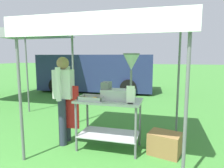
{
  "coord_description": "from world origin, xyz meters",
  "views": [
    {
      "loc": [
        1.04,
        -2.06,
        1.62
      ],
      "look_at": [
        0.11,
        1.36,
        1.13
      ],
      "focal_mm": 31.9,
      "sensor_mm": 36.0,
      "label": 1
    }
  ],
  "objects_px": {
    "donut_cart": "(109,113)",
    "donut_fryer": "(122,82)",
    "donut_tray": "(92,99)",
    "stall_canopy": "(110,29)",
    "vendor": "(64,96)",
    "neighbour_tent": "(18,36)",
    "menu_sign": "(131,96)",
    "van_navy": "(97,72)",
    "supply_crate": "(165,144)"
  },
  "relations": [
    {
      "from": "donut_cart",
      "to": "supply_crate",
      "type": "height_order",
      "value": "donut_cart"
    },
    {
      "from": "menu_sign",
      "to": "vendor",
      "type": "height_order",
      "value": "vendor"
    },
    {
      "from": "van_navy",
      "to": "neighbour_tent",
      "type": "xyz_separation_m",
      "value": [
        -2.1,
        -2.57,
        1.48
      ]
    },
    {
      "from": "donut_cart",
      "to": "van_navy",
      "type": "bearing_deg",
      "value": 111.71
    },
    {
      "from": "donut_cart",
      "to": "van_navy",
      "type": "height_order",
      "value": "van_navy"
    },
    {
      "from": "stall_canopy",
      "to": "donut_fryer",
      "type": "xyz_separation_m",
      "value": [
        0.22,
        -0.07,
        -0.88
      ]
    },
    {
      "from": "donut_cart",
      "to": "donut_tray",
      "type": "distance_m",
      "value": 0.39
    },
    {
      "from": "stall_canopy",
      "to": "menu_sign",
      "type": "distance_m",
      "value": 1.18
    },
    {
      "from": "donut_cart",
      "to": "neighbour_tent",
      "type": "height_order",
      "value": "neighbour_tent"
    },
    {
      "from": "stall_canopy",
      "to": "donut_cart",
      "type": "height_order",
      "value": "stall_canopy"
    },
    {
      "from": "donut_cart",
      "to": "menu_sign",
      "type": "bearing_deg",
      "value": -26.59
    },
    {
      "from": "stall_canopy",
      "to": "vendor",
      "type": "bearing_deg",
      "value": -173.72
    },
    {
      "from": "stall_canopy",
      "to": "van_navy",
      "type": "height_order",
      "value": "stall_canopy"
    },
    {
      "from": "vendor",
      "to": "supply_crate",
      "type": "relative_size",
      "value": 2.8
    },
    {
      "from": "vendor",
      "to": "supply_crate",
      "type": "bearing_deg",
      "value": 0.77
    },
    {
      "from": "vendor",
      "to": "neighbour_tent",
      "type": "bearing_deg",
      "value": 138.96
    },
    {
      "from": "donut_fryer",
      "to": "vendor",
      "type": "xyz_separation_m",
      "value": [
        -1.08,
        -0.02,
        -0.29
      ]
    },
    {
      "from": "donut_tray",
      "to": "van_navy",
      "type": "distance_m",
      "value": 6.03
    },
    {
      "from": "vendor",
      "to": "van_navy",
      "type": "height_order",
      "value": "van_navy"
    },
    {
      "from": "donut_cart",
      "to": "supply_crate",
      "type": "relative_size",
      "value": 1.94
    },
    {
      "from": "donut_cart",
      "to": "van_navy",
      "type": "relative_size",
      "value": 0.21
    },
    {
      "from": "donut_cart",
      "to": "donut_fryer",
      "type": "xyz_separation_m",
      "value": [
        0.22,
        0.03,
        0.55
      ]
    },
    {
      "from": "menu_sign",
      "to": "supply_crate",
      "type": "height_order",
      "value": "menu_sign"
    },
    {
      "from": "donut_cart",
      "to": "vendor",
      "type": "distance_m",
      "value": 0.9
    },
    {
      "from": "donut_tray",
      "to": "menu_sign",
      "type": "height_order",
      "value": "menu_sign"
    },
    {
      "from": "donut_tray",
      "to": "neighbour_tent",
      "type": "bearing_deg",
      "value": 142.33
    },
    {
      "from": "donut_fryer",
      "to": "supply_crate",
      "type": "height_order",
      "value": "donut_fryer"
    },
    {
      "from": "donut_fryer",
      "to": "supply_crate",
      "type": "bearing_deg",
      "value": 0.01
    },
    {
      "from": "stall_canopy",
      "to": "donut_fryer",
      "type": "bearing_deg",
      "value": -17.44
    },
    {
      "from": "donut_tray",
      "to": "supply_crate",
      "type": "height_order",
      "value": "donut_tray"
    },
    {
      "from": "donut_tray",
      "to": "donut_fryer",
      "type": "xyz_separation_m",
      "value": [
        0.49,
        0.14,
        0.29
      ]
    },
    {
      "from": "neighbour_tent",
      "to": "van_navy",
      "type": "bearing_deg",
      "value": 50.68
    },
    {
      "from": "donut_fryer",
      "to": "menu_sign",
      "type": "relative_size",
      "value": 2.77
    },
    {
      "from": "donut_tray",
      "to": "vendor",
      "type": "relative_size",
      "value": 0.26
    },
    {
      "from": "donut_fryer",
      "to": "van_navy",
      "type": "distance_m",
      "value": 6.09
    },
    {
      "from": "menu_sign",
      "to": "vendor",
      "type": "relative_size",
      "value": 0.18
    },
    {
      "from": "donut_tray",
      "to": "stall_canopy",
      "type": "bearing_deg",
      "value": 37.9
    },
    {
      "from": "donut_tray",
      "to": "donut_fryer",
      "type": "bearing_deg",
      "value": 15.71
    },
    {
      "from": "supply_crate",
      "to": "van_navy",
      "type": "bearing_deg",
      "value": 119.74
    },
    {
      "from": "donut_cart",
      "to": "donut_fryer",
      "type": "relative_size",
      "value": 1.42
    },
    {
      "from": "vendor",
      "to": "stall_canopy",
      "type": "bearing_deg",
      "value": 6.28
    },
    {
      "from": "menu_sign",
      "to": "neighbour_tent",
      "type": "bearing_deg",
      "value": 145.7
    },
    {
      "from": "neighbour_tent",
      "to": "menu_sign",
      "type": "bearing_deg",
      "value": -34.3
    },
    {
      "from": "donut_fryer",
      "to": "van_navy",
      "type": "bearing_deg",
      "value": 113.77
    },
    {
      "from": "van_navy",
      "to": "stall_canopy",
      "type": "bearing_deg",
      "value": -67.94
    },
    {
      "from": "neighbour_tent",
      "to": "vendor",
      "type": "bearing_deg",
      "value": -41.04
    },
    {
      "from": "stall_canopy",
      "to": "vendor",
      "type": "xyz_separation_m",
      "value": [
        -0.86,
        -0.09,
        -1.17
      ]
    },
    {
      "from": "donut_cart",
      "to": "donut_tray",
      "type": "height_order",
      "value": "donut_tray"
    },
    {
      "from": "supply_crate",
      "to": "stall_canopy",
      "type": "bearing_deg",
      "value": 175.79
    },
    {
      "from": "menu_sign",
      "to": "vendor",
      "type": "distance_m",
      "value": 1.29
    }
  ]
}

